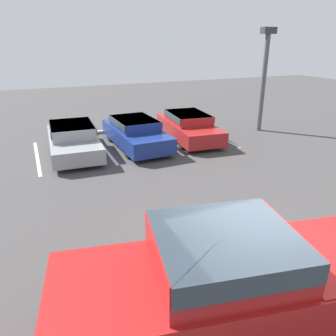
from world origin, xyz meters
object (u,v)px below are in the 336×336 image
object	(u,v)px
pickup_truck	(241,281)
light_post	(264,73)
parked_sedan_b	(135,132)
parked_sedan_c	(188,125)
wheel_stop_curb	(90,133)
parked_sedan_a	(73,138)

from	to	relation	value
pickup_truck	light_post	size ratio (longest dim) A/B	1.23
parked_sedan_b	parked_sedan_c	bearing A→B (deg)	91.58
parked_sedan_b	wheel_stop_curb	world-z (taller)	parked_sedan_b
pickup_truck	light_post	world-z (taller)	light_post
parked_sedan_b	light_post	distance (m)	7.01
parked_sedan_a	parked_sedan_c	xyz separation A→B (m)	(5.25, 0.06, -0.01)
pickup_truck	parked_sedan_a	world-z (taller)	pickup_truck
light_post	wheel_stop_curb	distance (m)	9.01
pickup_truck	parked_sedan_a	size ratio (longest dim) A/B	1.33
pickup_truck	parked_sedan_c	size ratio (longest dim) A/B	1.29
light_post	wheel_stop_curb	size ratio (longest dim) A/B	2.60
parked_sedan_b	light_post	bearing A→B (deg)	89.07
parked_sedan_c	light_post	bearing A→B (deg)	94.61
light_post	parked_sedan_b	bearing A→B (deg)	-178.93
parked_sedan_a	wheel_stop_curb	size ratio (longest dim) A/B	2.40
parked_sedan_a	pickup_truck	bearing A→B (deg)	9.27
light_post	wheel_stop_curb	world-z (taller)	light_post
parked_sedan_c	wheel_stop_curb	distance (m)	4.89
parked_sedan_a	light_post	bearing A→B (deg)	92.73
parked_sedan_c	light_post	xyz separation A→B (m)	(4.03, -0.04, 2.20)
light_post	pickup_truck	bearing A→B (deg)	-129.17
parked_sedan_b	parked_sedan_c	size ratio (longest dim) A/B	0.96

